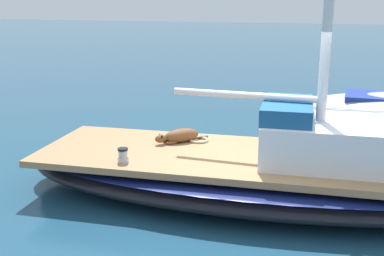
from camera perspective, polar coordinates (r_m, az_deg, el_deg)
The scene contains 6 objects.
ground_plane at distance 7.32m, azimuth 7.52°, elevation -8.31°, with size 120.00×120.00×0.00m, color navy.
sailboat_main at distance 7.19m, azimuth 7.61°, elevation -5.86°, with size 3.14×7.43×0.66m.
cabin_house at distance 6.98m, azimuth 16.97°, elevation -1.26°, with size 1.59×2.34×0.84m.
dog_brown at distance 7.69m, azimuth -1.51°, elevation -0.95°, with size 0.73×0.74×0.22m.
deck_winch at distance 6.80m, azimuth -8.38°, elevation -3.35°, with size 0.16×0.16×0.21m.
coiled_rope at distance 7.76m, azimuth 0.83°, elevation -1.45°, with size 0.32×0.32×0.04m, color beige.
Camera 1 is at (6.61, 1.22, 2.90)m, focal length 43.87 mm.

